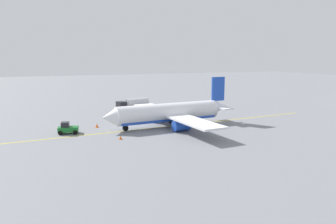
# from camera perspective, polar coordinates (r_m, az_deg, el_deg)

# --- Properties ---
(ground_plane) EXTENTS (400.00, 400.00, 0.00)m
(ground_plane) POSITION_cam_1_polar(r_m,az_deg,el_deg) (67.05, 0.00, -2.53)
(ground_plane) COLOR slate
(airplane) EXTENTS (28.84, 31.81, 9.79)m
(airplane) POSITION_cam_1_polar(r_m,az_deg,el_deg) (66.75, 0.36, -0.22)
(airplane) COLOR white
(airplane) RESTS_ON ground
(fuel_tanker) EXTENTS (10.12, 5.08, 3.15)m
(fuel_tanker) POSITION_cam_1_polar(r_m,az_deg,el_deg) (87.73, -6.01, 1.43)
(fuel_tanker) COLOR #2D2D33
(fuel_tanker) RESTS_ON ground
(pushback_tug) EXTENTS (3.94, 2.96, 2.20)m
(pushback_tug) POSITION_cam_1_polar(r_m,az_deg,el_deg) (63.38, -17.07, -2.73)
(pushback_tug) COLOR #196B28
(pushback_tug) RESTS_ON ground
(refueling_worker) EXTENTS (0.63, 0.57, 1.71)m
(refueling_worker) POSITION_cam_1_polar(r_m,az_deg,el_deg) (80.29, -4.57, 0.05)
(refueling_worker) COLOR navy
(refueling_worker) RESTS_ON ground
(safety_cone_nose) EXTENTS (0.66, 0.66, 0.74)m
(safety_cone_nose) POSITION_cam_1_polar(r_m,az_deg,el_deg) (67.66, -12.27, -2.32)
(safety_cone_nose) COLOR #F2590F
(safety_cone_nose) RESTS_ON ground
(safety_cone_wingtip) EXTENTS (0.57, 0.57, 0.63)m
(safety_cone_wingtip) POSITION_cam_1_polar(r_m,az_deg,el_deg) (57.23, -8.28, -4.41)
(safety_cone_wingtip) COLOR #F2590F
(safety_cone_wingtip) RESTS_ON ground
(taxi_line_marking) EXTENTS (72.95, 5.12, 0.01)m
(taxi_line_marking) POSITION_cam_1_polar(r_m,az_deg,el_deg) (67.05, 0.00, -2.52)
(taxi_line_marking) COLOR yellow
(taxi_line_marking) RESTS_ON ground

